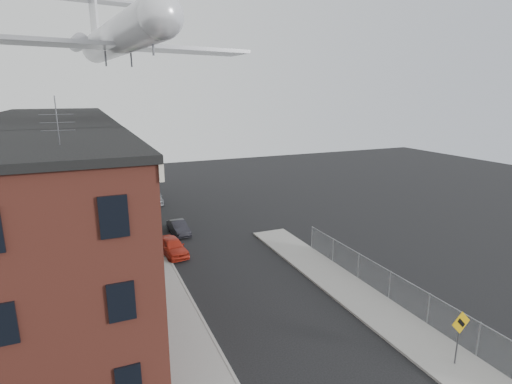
% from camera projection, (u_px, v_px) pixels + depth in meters
% --- Properties ---
extents(sidewalk_left, '(3.00, 62.00, 0.12)m').
position_uv_depth(sidewalk_left, '(136.00, 231.00, 36.41)').
color(sidewalk_left, gray).
rests_on(sidewalk_left, ground).
extents(sidewalk_right, '(3.00, 26.00, 0.12)m').
position_uv_depth(sidewalk_right, '(358.00, 296.00, 24.62)').
color(sidewalk_right, gray).
rests_on(sidewalk_right, ground).
extents(curb_left, '(0.15, 62.00, 0.14)m').
position_uv_depth(curb_left, '(152.00, 228.00, 36.97)').
color(curb_left, gray).
rests_on(curb_left, ground).
extents(curb_right, '(0.15, 26.00, 0.14)m').
position_uv_depth(curb_right, '(338.00, 301.00, 24.05)').
color(curb_right, gray).
rests_on(curb_right, ground).
extents(corner_building, '(10.31, 12.30, 12.15)m').
position_uv_depth(corner_building, '(25.00, 259.00, 17.53)').
color(corner_building, '#3B1A12').
rests_on(corner_building, ground).
extents(row_house_a, '(11.98, 7.00, 10.30)m').
position_uv_depth(row_house_a, '(43.00, 205.00, 26.02)').
color(row_house_a, slate).
rests_on(row_house_a, ground).
extents(row_house_b, '(11.98, 7.00, 10.30)m').
position_uv_depth(row_house_b, '(50.00, 184.00, 32.25)').
color(row_house_b, slate).
rests_on(row_house_b, ground).
extents(row_house_c, '(11.98, 7.00, 10.30)m').
position_uv_depth(row_house_c, '(55.00, 169.00, 38.49)').
color(row_house_c, slate).
rests_on(row_house_c, ground).
extents(row_house_d, '(11.98, 7.00, 10.30)m').
position_uv_depth(row_house_d, '(58.00, 159.00, 44.73)').
color(row_house_d, slate).
rests_on(row_house_d, ground).
extents(row_house_e, '(11.98, 7.00, 10.30)m').
position_uv_depth(row_house_e, '(60.00, 151.00, 50.96)').
color(row_house_e, slate).
rests_on(row_house_e, ground).
extents(chainlink_fence, '(0.06, 18.06, 1.90)m').
position_uv_depth(chainlink_fence, '(390.00, 285.00, 24.08)').
color(chainlink_fence, gray).
rests_on(chainlink_fence, ground).
extents(warning_sign, '(1.10, 0.11, 2.80)m').
position_uv_depth(warning_sign, '(460.00, 330.00, 17.96)').
color(warning_sign, '#515156').
rests_on(warning_sign, ground).
extents(utility_pole, '(1.80, 0.26, 9.00)m').
position_uv_depth(utility_pole, '(141.00, 197.00, 29.92)').
color(utility_pole, black).
rests_on(utility_pole, ground).
extents(street_tree, '(3.22, 3.20, 5.20)m').
position_uv_depth(street_tree, '(131.00, 185.00, 39.18)').
color(street_tree, black).
rests_on(street_tree, ground).
extents(car_near, '(2.14, 4.22, 1.38)m').
position_uv_depth(car_near, '(172.00, 246.00, 30.97)').
color(car_near, '#AF2616').
rests_on(car_near, ground).
extents(car_mid, '(1.54, 3.73, 1.20)m').
position_uv_depth(car_mid, '(179.00, 228.00, 35.58)').
color(car_mid, black).
rests_on(car_mid, ground).
extents(car_far, '(2.05, 4.50, 1.28)m').
position_uv_depth(car_far, '(154.00, 197.00, 45.76)').
color(car_far, slate).
rests_on(car_far, ground).
extents(airplane, '(21.61, 24.68, 7.10)m').
position_uv_depth(airplane, '(118.00, 37.00, 33.35)').
color(airplane, silver).
rests_on(airplane, ground).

